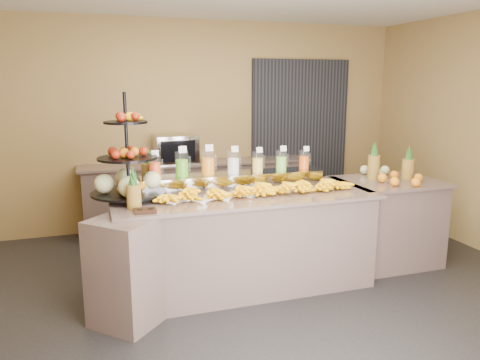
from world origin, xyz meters
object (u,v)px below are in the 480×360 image
banana_heap (259,187)px  fruit_stand (134,172)px  pitcher_tray (233,180)px  oven_warmer (175,149)px  right_fruit_pile (395,173)px  condiment_caddy (145,211)px

banana_heap → fruit_stand: 1.17m
fruit_stand → pitcher_tray: bearing=26.6°
oven_warmer → right_fruit_pile: bearing=-45.6°
fruit_stand → right_fruit_pile: bearing=17.1°
pitcher_tray → oven_warmer: (-0.28, 1.67, 0.11)m
condiment_caddy → fruit_stand: bearing=93.6°
right_fruit_pile → banana_heap: bearing=-175.6°
fruit_stand → condiment_caddy: fruit_stand is taller
oven_warmer → fruit_stand: bearing=-114.1°
banana_heap → oven_warmer: oven_warmer is taller
banana_heap → right_fruit_pile: right_fruit_pile is taller
condiment_caddy → oven_warmer: size_ratio=0.32×
right_fruit_pile → fruit_stand: bearing=177.7°
banana_heap → condiment_caddy: banana_heap is taller
right_fruit_pile → oven_warmer: oven_warmer is taller
banana_heap → fruit_stand: fruit_stand is taller
condiment_caddy → right_fruit_pile: (2.71, 0.42, 0.07)m
pitcher_tray → condiment_caddy: 1.16m
pitcher_tray → right_fruit_pile: 1.77m
right_fruit_pile → oven_warmer: 2.78m
banana_heap → condiment_caddy: (-1.10, -0.29, -0.06)m
condiment_caddy → right_fruit_pile: right_fruit_pile is taller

